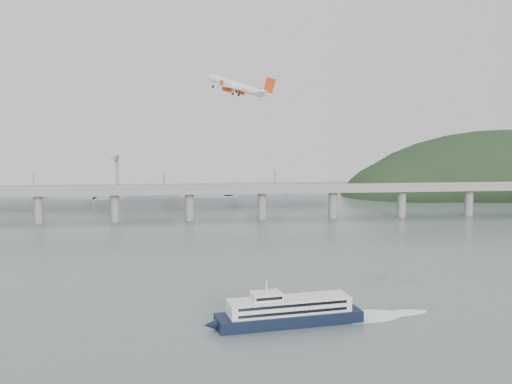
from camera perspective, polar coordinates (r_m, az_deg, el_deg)
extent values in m
plane|color=#556262|center=(219.79, 1.59, -11.05)|extent=(900.00, 900.00, 0.00)
cube|color=gray|center=(411.07, -2.20, 0.12)|extent=(800.00, 22.00, 2.20)
cube|color=gray|center=(400.44, -2.10, 0.23)|extent=(800.00, 0.60, 1.80)
cube|color=gray|center=(421.26, -2.30, 0.55)|extent=(800.00, 0.60, 1.80)
cylinder|color=gray|center=(423.68, -20.02, -1.52)|extent=(6.00, 6.00, 21.00)
cylinder|color=gray|center=(414.58, -13.30, -1.46)|extent=(6.00, 6.00, 21.00)
cylinder|color=gray|center=(411.40, -6.37, -1.38)|extent=(6.00, 6.00, 21.00)
cylinder|color=gray|center=(414.28, 0.57, -1.29)|extent=(6.00, 6.00, 21.00)
cylinder|color=gray|center=(423.08, 7.31, -1.18)|extent=(6.00, 6.00, 21.00)
cylinder|color=gray|center=(437.46, 13.69, -1.05)|extent=(6.00, 6.00, 21.00)
cylinder|color=gray|center=(456.89, 19.59, -0.93)|extent=(6.00, 6.00, 21.00)
ellipsoid|color=black|center=(620.67, 22.60, -1.70)|extent=(320.00, 150.00, 156.00)
ellipsoid|color=black|center=(570.84, 14.73, -1.49)|extent=(140.00, 110.00, 96.00)
cube|color=gray|center=(496.54, -20.33, -1.02)|extent=(95.67, 20.15, 8.00)
cube|color=gray|center=(498.00, -21.43, -0.12)|extent=(33.90, 15.02, 8.00)
cylinder|color=gray|center=(494.76, -20.41, 0.82)|extent=(1.60, 1.60, 14.00)
cube|color=gray|center=(477.02, -8.75, -0.98)|extent=(110.55, 21.43, 8.00)
cube|color=gray|center=(476.65, -10.09, -0.04)|extent=(39.01, 16.73, 8.00)
cylinder|color=gray|center=(475.17, -8.79, 0.93)|extent=(1.60, 1.60, 14.00)
cube|color=gray|center=(491.29, 1.84, -0.68)|extent=(85.00, 13.60, 8.00)
cube|color=gray|center=(489.21, 0.86, 0.23)|extent=(29.75, 11.90, 8.00)
cylinder|color=gray|center=(489.50, 1.85, 1.18)|extent=(1.60, 1.60, 14.00)
cube|color=gray|center=(513.21, -13.08, 1.26)|extent=(3.00, 3.00, 40.00)
cube|color=gray|center=(501.97, -13.27, 3.20)|extent=(3.00, 28.00, 3.00)
cube|color=black|center=(204.14, 3.16, -11.88)|extent=(50.15, 19.15, 3.91)
cone|color=black|center=(197.85, -4.30, -12.50)|extent=(5.44, 4.62, 3.91)
cube|color=silver|center=(202.78, 3.17, -10.70)|extent=(42.11, 16.01, 4.89)
cube|color=black|center=(197.93, 3.63, -10.76)|extent=(36.76, 5.90, 0.98)
cube|color=black|center=(198.65, 3.62, -11.41)|extent=(36.76, 5.90, 0.98)
cube|color=black|center=(206.90, 2.73, -9.98)|extent=(36.76, 5.90, 0.98)
cube|color=black|center=(207.58, 2.73, -10.60)|extent=(36.76, 5.90, 0.98)
cube|color=silver|center=(199.47, 1.01, -9.87)|extent=(10.72, 8.28, 2.54)
cube|color=black|center=(196.28, 1.29, -10.15)|extent=(8.72, 1.48, 0.98)
cylinder|color=silver|center=(198.60, 1.01, -9.01)|extent=(0.56, 0.56, 3.91)
ellipsoid|color=white|center=(214.53, 10.26, -11.59)|extent=(30.02, 18.27, 0.20)
ellipsoid|color=white|center=(220.53, 13.54, -11.16)|extent=(21.97, 10.22, 0.20)
cylinder|color=white|center=(281.70, -1.90, 10.10)|extent=(24.30, 20.86, 11.72)
cone|color=white|center=(290.57, -4.57, 10.90)|extent=(6.19, 5.95, 4.74)
cone|color=white|center=(273.24, 1.04, 9.30)|extent=(6.96, 6.36, 5.03)
cube|color=white|center=(281.22, -1.78, 9.85)|extent=(24.13, 31.15, 3.54)
cube|color=white|center=(273.70, 0.90, 9.50)|extent=(9.68, 11.84, 1.79)
cube|color=red|center=(273.07, 1.28, 10.12)|extent=(5.48, 3.74, 7.67)
cylinder|color=red|center=(286.88, -1.53, 9.54)|extent=(5.19, 4.82, 3.51)
cylinder|color=black|center=(287.99, -1.88, 9.65)|extent=(2.21, 2.37, 2.36)
cube|color=white|center=(286.82, -1.47, 9.74)|extent=(2.44, 1.81, 1.91)
cylinder|color=red|center=(277.34, -2.73, 9.75)|extent=(5.19, 4.82, 3.51)
cylinder|color=black|center=(278.49, -3.09, 9.87)|extent=(2.21, 2.37, 2.36)
cube|color=white|center=(277.29, -2.67, 9.96)|extent=(2.44, 1.81, 1.91)
cylinder|color=black|center=(283.58, -1.61, 9.44)|extent=(1.13, 0.82, 2.47)
cylinder|color=black|center=(283.65, -1.67, 9.22)|extent=(1.40, 1.11, 1.41)
cylinder|color=black|center=(279.06, -2.17, 9.54)|extent=(1.13, 0.82, 2.47)
cylinder|color=black|center=(279.13, -2.23, 9.32)|extent=(1.40, 1.11, 1.41)
cylinder|color=black|center=(288.44, -4.07, 10.16)|extent=(1.13, 0.82, 2.47)
cylinder|color=black|center=(288.51, -4.12, 9.94)|extent=(1.40, 1.11, 1.41)
cube|color=red|center=(295.07, 0.36, 9.65)|extent=(2.02, 1.40, 2.82)
cube|color=red|center=(265.41, -3.31, 10.35)|extent=(2.02, 1.40, 2.82)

